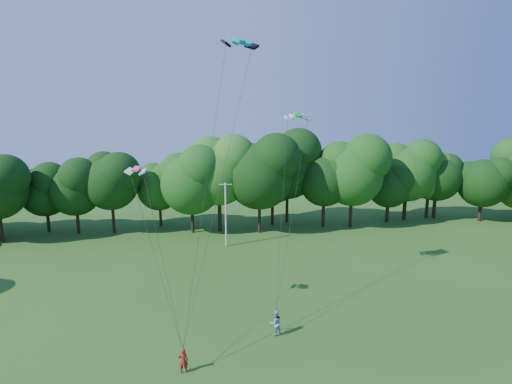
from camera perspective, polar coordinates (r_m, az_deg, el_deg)
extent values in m
cylinder|color=beige|center=(48.77, -4.34, -3.27)|extent=(0.20, 0.20, 7.94)
cube|color=beige|center=(47.99, -4.40, 1.10)|extent=(1.57, 0.39, 0.08)
imported|color=maroon|center=(27.44, -10.36, -22.59)|extent=(0.62, 0.42, 1.65)
imported|color=#8EA1C6|center=(30.75, 2.80, -18.16)|extent=(1.08, 0.92, 1.92)
cube|color=#0597AA|center=(33.10, -2.46, 20.87)|extent=(3.10, 2.22, 0.60)
cube|color=#1FD325|center=(35.90, 6.01, 10.88)|extent=(2.48, 1.31, 0.46)
cube|color=#EA4192|center=(29.98, -16.73, 3.20)|extent=(1.68, 1.17, 0.34)
cylinder|color=#332014|center=(58.92, 2.35, -2.80)|extent=(0.42, 0.42, 3.88)
ellipsoid|color=black|center=(57.92, 2.39, 2.12)|extent=(7.76, 7.76, 8.46)
cylinder|color=#321D14|center=(68.15, 23.24, -1.84)|extent=(0.40, 0.40, 3.81)
ellipsoid|color=#275219|center=(67.30, 23.56, 2.34)|extent=(7.62, 7.62, 8.31)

